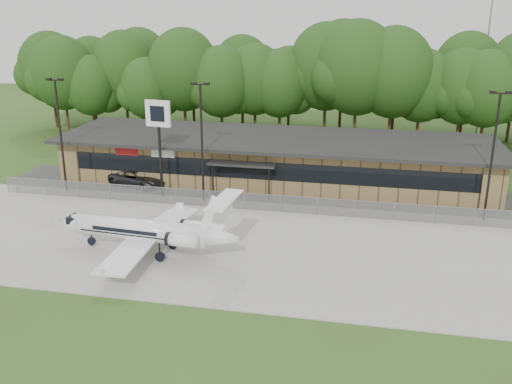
% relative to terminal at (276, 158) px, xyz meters
% --- Properties ---
extents(ground, '(160.00, 160.00, 0.00)m').
position_rel_terminal_xyz_m(ground, '(0.00, -23.94, -2.18)').
color(ground, '#374F1C').
rests_on(ground, ground).
extents(apron, '(64.00, 18.00, 0.08)m').
position_rel_terminal_xyz_m(apron, '(0.00, -15.94, -2.14)').
color(apron, '#9E9B93').
rests_on(apron, ground).
extents(parking_lot, '(50.00, 9.00, 0.06)m').
position_rel_terminal_xyz_m(parking_lot, '(0.00, -4.44, -2.15)').
color(parking_lot, '#383835').
rests_on(parking_lot, ground).
extents(terminal, '(41.00, 11.65, 4.30)m').
position_rel_terminal_xyz_m(terminal, '(0.00, 0.00, 0.00)').
color(terminal, olive).
rests_on(terminal, ground).
extents(fence, '(46.00, 0.04, 1.52)m').
position_rel_terminal_xyz_m(fence, '(0.00, -8.94, -1.40)').
color(fence, gray).
rests_on(fence, ground).
extents(treeline, '(72.00, 12.00, 15.00)m').
position_rel_terminal_xyz_m(treeline, '(0.00, 18.06, 5.32)').
color(treeline, '#1D3C13').
rests_on(treeline, ground).
extents(radio_mast, '(0.20, 0.20, 25.00)m').
position_rel_terminal_xyz_m(radio_mast, '(22.00, 24.06, 10.32)').
color(radio_mast, gray).
rests_on(radio_mast, ground).
extents(light_pole_left, '(1.55, 0.30, 10.23)m').
position_rel_terminal_xyz_m(light_pole_left, '(-18.00, -7.44, 3.80)').
color(light_pole_left, black).
rests_on(light_pole_left, ground).
extents(light_pole_mid, '(1.55, 0.30, 10.23)m').
position_rel_terminal_xyz_m(light_pole_mid, '(-5.00, -7.44, 3.80)').
color(light_pole_mid, black).
rests_on(light_pole_mid, ground).
extents(light_pole_right, '(1.55, 0.30, 10.23)m').
position_rel_terminal_xyz_m(light_pole_right, '(18.00, -7.44, 3.80)').
color(light_pole_right, black).
rests_on(light_pole_right, ground).
extents(business_jet, '(13.67, 12.19, 4.60)m').
position_rel_terminal_xyz_m(business_jet, '(-5.42, -18.67, -0.53)').
color(business_jet, white).
rests_on(business_jet, ground).
extents(suv, '(6.11, 4.00, 1.56)m').
position_rel_terminal_xyz_m(suv, '(-12.22, -4.64, -1.40)').
color(suv, '#302F32').
rests_on(suv, ground).
extents(pole_sign, '(2.26, 0.50, 8.58)m').
position_rel_terminal_xyz_m(pole_sign, '(-8.89, -7.14, 4.39)').
color(pole_sign, black).
rests_on(pole_sign, ground).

